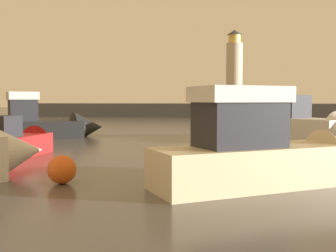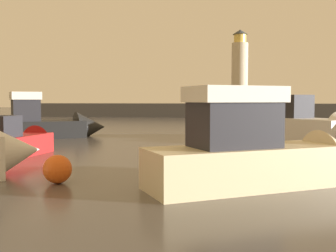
{
  "view_description": "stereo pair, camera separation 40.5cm",
  "coord_description": "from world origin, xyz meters",
  "px_view_note": "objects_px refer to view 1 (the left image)",
  "views": [
    {
      "loc": [
        2.88,
        -1.74,
        2.69
      ],
      "look_at": [
        -0.16,
        19.47,
        1.34
      ],
      "focal_mm": 44.0,
      "sensor_mm": 36.0,
      "label": 1
    },
    {
      "loc": [
        3.28,
        -1.68,
        2.69
      ],
      "look_at": [
        -0.16,
        19.47,
        1.34
      ],
      "focal_mm": 44.0,
      "sensor_mm": 36.0,
      "label": 2
    }
  ],
  "objects_px": {
    "motorboat_0": "(272,152)",
    "motorboat_3": "(312,127)",
    "motorboat_4": "(52,125)",
    "lighthouse": "(234,69)",
    "motorboat_1": "(20,142)",
    "mooring_buoy": "(62,169)"
  },
  "relations": [
    {
      "from": "motorboat_1",
      "to": "mooring_buoy",
      "type": "bearing_deg",
      "value": -52.94
    },
    {
      "from": "motorboat_3",
      "to": "lighthouse",
      "type": "bearing_deg",
      "value": 96.5
    },
    {
      "from": "motorboat_4",
      "to": "motorboat_1",
      "type": "bearing_deg",
      "value": -75.18
    },
    {
      "from": "lighthouse",
      "to": "mooring_buoy",
      "type": "bearing_deg",
      "value": -96.83
    },
    {
      "from": "lighthouse",
      "to": "motorboat_4",
      "type": "height_order",
      "value": "lighthouse"
    },
    {
      "from": "motorboat_4",
      "to": "motorboat_0",
      "type": "bearing_deg",
      "value": -46.56
    },
    {
      "from": "motorboat_0",
      "to": "lighthouse",
      "type": "bearing_deg",
      "value": 90.38
    },
    {
      "from": "motorboat_3",
      "to": "mooring_buoy",
      "type": "distance_m",
      "value": 18.36
    },
    {
      "from": "lighthouse",
      "to": "motorboat_1",
      "type": "height_order",
      "value": "lighthouse"
    },
    {
      "from": "motorboat_4",
      "to": "motorboat_3",
      "type": "bearing_deg",
      "value": -1.4
    },
    {
      "from": "motorboat_1",
      "to": "motorboat_3",
      "type": "height_order",
      "value": "motorboat_3"
    },
    {
      "from": "lighthouse",
      "to": "motorboat_3",
      "type": "height_order",
      "value": "lighthouse"
    },
    {
      "from": "motorboat_3",
      "to": "mooring_buoy",
      "type": "height_order",
      "value": "motorboat_3"
    },
    {
      "from": "motorboat_0",
      "to": "motorboat_3",
      "type": "bearing_deg",
      "value": 74.3
    },
    {
      "from": "motorboat_0",
      "to": "motorboat_3",
      "type": "relative_size",
      "value": 0.93
    },
    {
      "from": "motorboat_0",
      "to": "mooring_buoy",
      "type": "relative_size",
      "value": 8.36
    },
    {
      "from": "lighthouse",
      "to": "motorboat_0",
      "type": "height_order",
      "value": "lighthouse"
    },
    {
      "from": "lighthouse",
      "to": "motorboat_3",
      "type": "relative_size",
      "value": 1.37
    },
    {
      "from": "lighthouse",
      "to": "motorboat_3",
      "type": "distance_m",
      "value": 38.76
    },
    {
      "from": "lighthouse",
      "to": "motorboat_3",
      "type": "xyz_separation_m",
      "value": [
        4.33,
        -37.95,
        -6.58
      ]
    },
    {
      "from": "motorboat_1",
      "to": "mooring_buoy",
      "type": "height_order",
      "value": "motorboat_1"
    },
    {
      "from": "motorboat_3",
      "to": "motorboat_4",
      "type": "xyz_separation_m",
      "value": [
        -17.82,
        0.44,
        -0.07
      ]
    }
  ]
}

